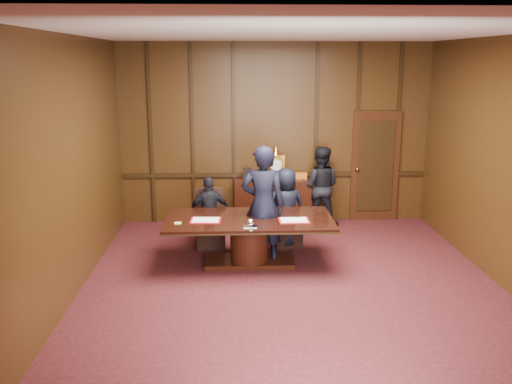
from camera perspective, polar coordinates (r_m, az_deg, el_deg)
room at (r=7.33m, az=4.53°, el=2.37°), size 7.00×7.04×3.50m
sideboard at (r=10.63m, az=2.05°, el=-0.82°), size 1.60×0.45×1.54m
conference_table at (r=8.52m, az=-0.71°, el=-4.38°), size 2.62×1.32×0.76m
folder_left at (r=8.35m, az=-5.33°, el=-2.97°), size 0.48×0.35×0.02m
folder_right at (r=8.33m, az=4.01°, el=-2.99°), size 0.46×0.33×0.02m
inkstand at (r=8.00m, az=-0.62°, el=-3.31°), size 0.20×0.14×0.12m
notepad at (r=8.26m, az=-8.22°, el=-3.26°), size 0.10×0.08×0.01m
chair_left at (r=9.43m, az=-4.85°, el=-4.01°), size 0.52×0.52×0.99m
chair_right at (r=9.46m, az=3.04°, el=-3.91°), size 0.59×0.59×0.99m
signatory_left at (r=9.26m, az=-4.89°, el=-2.18°), size 0.78×0.45×1.26m
signatory_right at (r=9.28m, az=3.15°, el=-1.69°), size 0.75×0.57×1.39m
witness_left at (r=8.51m, az=0.75°, el=-1.36°), size 0.74×0.53×1.89m
witness_right at (r=10.51m, az=6.76°, el=0.58°), size 0.89×0.77×1.56m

